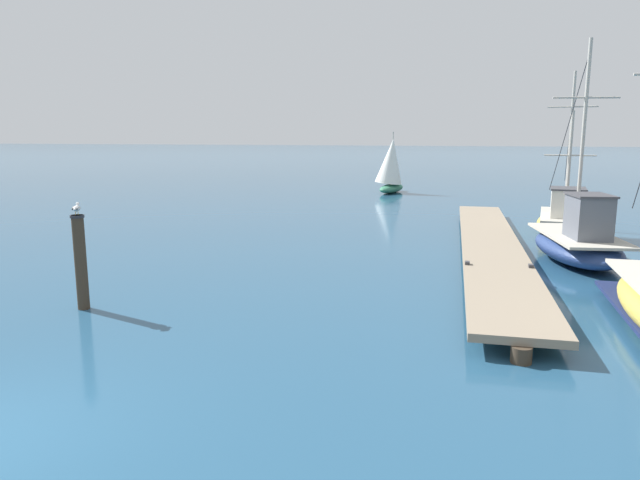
# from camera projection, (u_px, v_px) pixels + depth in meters

# --- Properties ---
(floating_dock) EXTENTS (2.79, 18.89, 0.53)m
(floating_dock) POSITION_uv_depth(u_px,v_px,m) (490.00, 244.00, 18.68)
(floating_dock) COLOR gray
(floating_dock) RESTS_ON ground
(fishing_boat_0) EXTENTS (2.54, 6.91, 6.33)m
(fishing_boat_0) POSITION_uv_depth(u_px,v_px,m) (565.00, 219.00, 22.47)
(fishing_boat_0) COLOR gold
(fishing_boat_0) RESTS_ON ground
(fishing_boat_2) EXTENTS (2.98, 5.86, 6.62)m
(fishing_boat_2) POSITION_uv_depth(u_px,v_px,m) (579.00, 242.00, 17.48)
(fishing_boat_2) COLOR navy
(fishing_boat_2) RESTS_ON ground
(mooring_piling) EXTENTS (0.30, 0.30, 2.12)m
(mooring_piling) POSITION_uv_depth(u_px,v_px,m) (81.00, 261.00, 12.71)
(mooring_piling) COLOR #3D3023
(mooring_piling) RESTS_ON ground
(perched_seagull) EXTENTS (0.23, 0.37, 0.26)m
(perched_seagull) POSITION_uv_depth(u_px,v_px,m) (76.00, 208.00, 12.49)
(perched_seagull) COLOR gold
(perched_seagull) RESTS_ON mooring_piling
(distant_sailboat) EXTENTS (2.34, 3.68, 4.02)m
(distant_sailboat) POSITION_uv_depth(u_px,v_px,m) (391.00, 166.00, 38.14)
(distant_sailboat) COLOR #337556
(distant_sailboat) RESTS_ON ground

